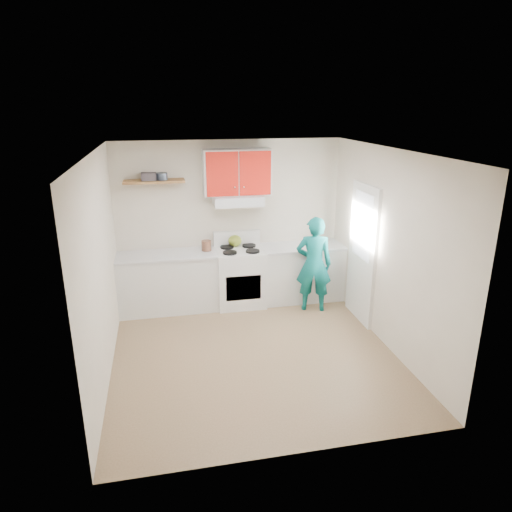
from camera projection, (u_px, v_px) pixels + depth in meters
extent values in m
plane|color=brown|center=(253.00, 352.00, 6.08)|extent=(3.80, 3.80, 0.00)
cube|color=white|center=(253.00, 151.00, 5.26)|extent=(3.60, 3.80, 0.04)
cube|color=beige|center=(230.00, 222.00, 7.43)|extent=(3.60, 0.04, 2.60)
cube|color=beige|center=(298.00, 330.00, 3.90)|extent=(3.60, 0.04, 2.60)
cube|color=beige|center=(101.00, 269.00, 5.32)|extent=(0.04, 3.80, 2.60)
cube|color=beige|center=(388.00, 250.00, 6.02)|extent=(0.04, 3.80, 2.60)
cube|color=white|center=(362.00, 254.00, 6.75)|extent=(0.05, 0.85, 2.05)
cube|color=white|center=(363.00, 226.00, 6.61)|extent=(0.01, 0.55, 0.95)
cube|color=silver|center=(168.00, 282.00, 7.22)|extent=(1.52, 0.60, 0.90)
cube|color=silver|center=(301.00, 273.00, 7.64)|extent=(1.32, 0.60, 0.90)
cube|color=white|center=(240.00, 277.00, 7.41)|extent=(0.76, 0.65, 0.92)
cube|color=silver|center=(238.00, 200.00, 7.12)|extent=(0.76, 0.44, 0.15)
cube|color=#AE180F|center=(237.00, 172.00, 7.04)|extent=(1.02, 0.33, 0.70)
cube|color=brown|center=(154.00, 181.00, 6.84)|extent=(0.90, 0.30, 0.04)
cube|color=#3A3338|center=(149.00, 177.00, 6.79)|extent=(0.22, 0.16, 0.11)
cylinder|color=#333D4C|center=(162.00, 176.00, 6.84)|extent=(0.19, 0.19, 0.11)
ellipsoid|color=olive|center=(235.00, 241.00, 7.43)|extent=(0.26, 0.26, 0.19)
cylinder|color=#543425|center=(206.00, 246.00, 7.21)|extent=(0.20, 0.20, 0.18)
cube|color=olive|center=(297.00, 247.00, 7.44)|extent=(0.31, 0.26, 0.02)
cube|color=red|center=(324.00, 244.00, 7.63)|extent=(0.31, 0.28, 0.01)
imported|color=#0B6765|center=(314.00, 264.00, 7.11)|extent=(0.63, 0.50, 1.51)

